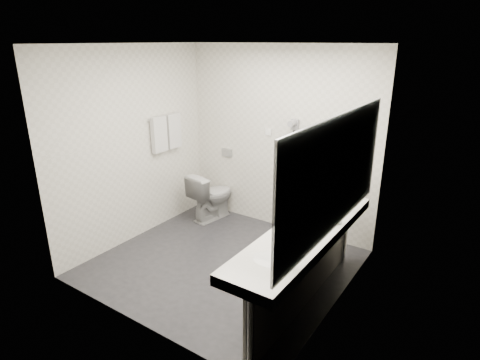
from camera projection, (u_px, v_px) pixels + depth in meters
The scene contains 31 objects.
floor at pixel (223, 263), 4.78m from camera, with size 2.80×2.80×0.00m, color #26252A.
ceiling at pixel (219, 44), 3.94m from camera, with size 2.80×2.80×0.00m, color white.
wall_back at pixel (278, 140), 5.37m from camera, with size 2.80×2.80×0.00m, color silver.
wall_front at pixel (129, 202), 3.34m from camera, with size 2.80×2.80×0.00m, color silver.
wall_left at pixel (133, 146), 5.10m from camera, with size 2.60×2.60×0.00m, color silver.
wall_right at pixel (344, 189), 3.62m from camera, with size 2.60×2.60×0.00m, color silver.
vanity_counter at pixel (305, 234), 3.76m from camera, with size 0.55×2.20×0.10m, color white.
vanity_panel at pixel (305, 274), 3.89m from camera, with size 0.03×2.15×0.75m, color gray.
vanity_post_near at pixel (250, 338), 3.06m from camera, with size 0.06×0.06×0.75m, color silver.
vanity_post_far at pixel (345, 234), 4.69m from camera, with size 0.06×0.06×0.75m, color silver.
mirror at pixel (337, 174), 3.40m from camera, with size 0.02×2.20×1.05m, color #B2BCC6.
basin_near at pixel (271, 261), 3.24m from camera, with size 0.40×0.31×0.05m, color white.
basin_far at pixel (331, 208), 4.26m from camera, with size 0.40×0.31×0.05m, color white.
faucet_near at pixel (293, 258), 3.11m from camera, with size 0.04×0.04×0.15m, color silver.
faucet_far at pixel (350, 204), 4.12m from camera, with size 0.04×0.04×0.15m, color silver.
soap_bottle_a at pixel (307, 218), 3.84m from camera, with size 0.05×0.05×0.12m, color beige.
soap_bottle_c at pixel (315, 234), 3.54m from camera, with size 0.05×0.05×0.12m, color beige.
glass_left at pixel (332, 216), 3.89m from camera, with size 0.06×0.06×0.11m, color silver.
glass_right at pixel (339, 218), 3.84m from camera, with size 0.06×0.06×0.12m, color silver.
toilet at pixel (212, 196), 5.89m from camera, with size 0.40×0.71×0.71m, color white.
flush_plate at pixel (227, 153), 5.91m from camera, with size 0.18×0.02×0.12m, color #B2B5BA.
pedal_bin at pixel (279, 238), 5.11m from camera, with size 0.18×0.18×0.26m, color #B2B5BA.
bin_lid at pixel (279, 229), 5.07m from camera, with size 0.18×0.18×0.01m, color #B2B5BA.
towel_rail at pixel (165, 117), 5.40m from camera, with size 0.02×0.02×0.62m, color silver.
towel_near at pixel (159, 134), 5.36m from camera, with size 0.07×0.24×0.48m, color silver.
towel_far at pixel (174, 131), 5.58m from camera, with size 0.07×0.24×0.48m, color silver.
dryer_cradle at pixel (295, 125), 5.13m from camera, with size 0.10×0.04×0.14m, color gray.
dryer_barrel at pixel (292, 123), 5.07m from camera, with size 0.08×0.08×0.14m, color gray.
dryer_cord at pixel (293, 144), 5.21m from camera, with size 0.02×0.02×0.35m, color black.
switch_plate_a at pixel (268, 132), 5.41m from camera, with size 0.09×0.02×0.09m, color white.
switch_plate_b at pixel (316, 139), 5.04m from camera, with size 0.09×0.02×0.09m, color white.
Camera 1 is at (2.50, -3.34, 2.54)m, focal length 29.78 mm.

